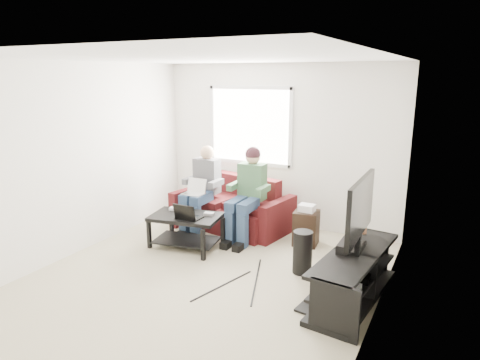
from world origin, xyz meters
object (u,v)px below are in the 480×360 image
sofa (233,210)px  subwoofer (303,252)px  coffee_table (186,224)px  tv (360,210)px  end_table (306,227)px  tv_stand (354,278)px

sofa → subwoofer: (1.53, -1.02, -0.04)m
coffee_table → tv: 2.56m
coffee_table → end_table: end_table is taller
sofa → tv: bearing=-29.5°
tv → coffee_table: bearing=174.2°
coffee_table → tv: bearing=-5.8°
coffee_table → tv_stand: size_ratio=0.63×
sofa → coffee_table: bearing=-102.2°
sofa → tv_stand: 2.63m
coffee_table → subwoofer: size_ratio=1.94×
sofa → end_table: size_ratio=3.12×
tv → end_table: tv is taller
tv_stand → subwoofer: (-0.72, 0.35, 0.03)m
tv_stand → tv: bearing=91.5°
tv_stand → subwoofer: bearing=154.0°
subwoofer → end_table: bearing=106.3°
end_table → tv_stand: bearing=-52.0°
sofa → tv: size_ratio=1.72×
subwoofer → end_table: end_table is taller
sofa → end_table: sofa is taller
tv_stand → coffee_table: bearing=171.9°
subwoofer → tv: bearing=-19.3°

